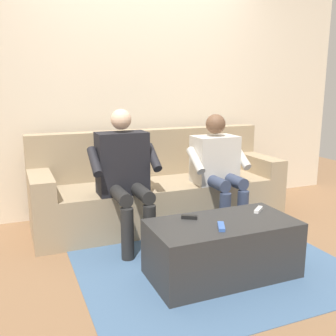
{
  "coord_description": "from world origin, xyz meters",
  "views": [
    {
      "loc": [
        1.31,
        3.26,
        1.32
      ],
      "look_at": [
        0.0,
        0.1,
        0.58
      ],
      "focal_mm": 41.23,
      "sensor_mm": 36.0,
      "label": 1
    }
  ],
  "objects_px": {
    "couch": "(159,191)",
    "remote_black": "(189,217)",
    "person_left_seated": "(218,165)",
    "person_right_seated": "(125,171)",
    "remote_blue": "(221,226)",
    "coffee_table": "(222,248)",
    "remote_white": "(258,210)"
  },
  "relations": [
    {
      "from": "remote_black",
      "to": "remote_blue",
      "type": "xyz_separation_m",
      "value": [
        -0.12,
        0.24,
        -0.0
      ]
    },
    {
      "from": "remote_black",
      "to": "remote_blue",
      "type": "height_order",
      "value": "remote_black"
    },
    {
      "from": "coffee_table",
      "to": "couch",
      "type": "bearing_deg",
      "value": -90.0
    },
    {
      "from": "person_left_seated",
      "to": "remote_white",
      "type": "relative_size",
      "value": 8.0
    },
    {
      "from": "coffee_table",
      "to": "remote_white",
      "type": "bearing_deg",
      "value": -165.34
    },
    {
      "from": "coffee_table",
      "to": "person_right_seated",
      "type": "xyz_separation_m",
      "value": [
        0.45,
        -0.84,
        0.42
      ]
    },
    {
      "from": "coffee_table",
      "to": "remote_white",
      "type": "height_order",
      "value": "remote_white"
    },
    {
      "from": "remote_black",
      "to": "coffee_table",
      "type": "bearing_deg",
      "value": 176.55
    },
    {
      "from": "person_left_seated",
      "to": "remote_blue",
      "type": "relative_size",
      "value": 7.39
    },
    {
      "from": "person_right_seated",
      "to": "remote_white",
      "type": "relative_size",
      "value": 8.52
    },
    {
      "from": "coffee_table",
      "to": "remote_blue",
      "type": "height_order",
      "value": "remote_blue"
    },
    {
      "from": "couch",
      "to": "remote_black",
      "type": "bearing_deg",
      "value": 80.05
    },
    {
      "from": "person_right_seated",
      "to": "remote_blue",
      "type": "relative_size",
      "value": 7.87
    },
    {
      "from": "couch",
      "to": "person_left_seated",
      "type": "xyz_separation_m",
      "value": [
        -0.45,
        0.36,
        0.29
      ]
    },
    {
      "from": "person_left_seated",
      "to": "remote_black",
      "type": "bearing_deg",
      "value": 48.7
    },
    {
      "from": "person_right_seated",
      "to": "remote_blue",
      "type": "bearing_deg",
      "value": 111.8
    },
    {
      "from": "remote_black",
      "to": "person_right_seated",
      "type": "bearing_deg",
      "value": -37.21
    },
    {
      "from": "remote_blue",
      "to": "couch",
      "type": "bearing_deg",
      "value": -157.39
    },
    {
      "from": "couch",
      "to": "remote_blue",
      "type": "xyz_separation_m",
      "value": [
        0.07,
        1.33,
        0.11
      ]
    },
    {
      "from": "remote_black",
      "to": "remote_blue",
      "type": "distance_m",
      "value": 0.27
    },
    {
      "from": "person_right_seated",
      "to": "remote_blue",
      "type": "distance_m",
      "value": 1.03
    },
    {
      "from": "couch",
      "to": "coffee_table",
      "type": "relative_size",
      "value": 2.35
    },
    {
      "from": "couch",
      "to": "person_left_seated",
      "type": "height_order",
      "value": "person_left_seated"
    },
    {
      "from": "person_left_seated",
      "to": "remote_white",
      "type": "xyz_separation_m",
      "value": [
        0.09,
        0.77,
        -0.18
      ]
    },
    {
      "from": "person_left_seated",
      "to": "remote_blue",
      "type": "bearing_deg",
      "value": 61.64
    },
    {
      "from": "person_left_seated",
      "to": "remote_black",
      "type": "relative_size",
      "value": 9.54
    },
    {
      "from": "person_left_seated",
      "to": "remote_black",
      "type": "xyz_separation_m",
      "value": [
        0.64,
        0.73,
        -0.18
      ]
    },
    {
      "from": "couch",
      "to": "remote_black",
      "type": "distance_m",
      "value": 1.11
    },
    {
      "from": "remote_black",
      "to": "remote_blue",
      "type": "bearing_deg",
      "value": 148.38
    },
    {
      "from": "coffee_table",
      "to": "remote_blue",
      "type": "bearing_deg",
      "value": 54.42
    },
    {
      "from": "remote_white",
      "to": "person_left_seated",
      "type": "bearing_deg",
      "value": 42.99
    },
    {
      "from": "person_right_seated",
      "to": "remote_blue",
      "type": "height_order",
      "value": "person_right_seated"
    }
  ]
}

